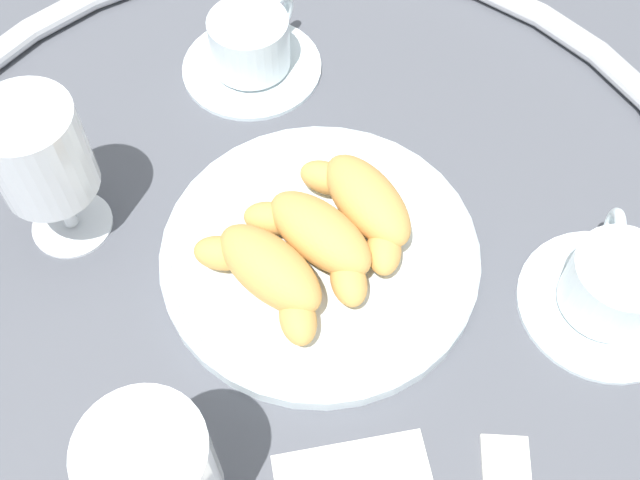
{
  "coord_description": "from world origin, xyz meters",
  "views": [
    {
      "loc": [
        -0.32,
        0.12,
        0.55
      ],
      "look_at": [
        -0.02,
        -0.01,
        0.03
      ],
      "focal_mm": 43.37,
      "sensor_mm": 36.0,
      "label": 1
    }
  ],
  "objects_px": {
    "pastry_plate": "(320,253)",
    "coffee_cup_near": "(251,48)",
    "sugar_packet": "(507,470)",
    "croissant_extra": "(267,272)",
    "croissant_small": "(317,237)",
    "juice_glass_right": "(39,157)",
    "croissant_large": "(364,203)",
    "coffee_cup_far": "(612,288)",
    "juice_glass_left": "(153,473)"
  },
  "relations": [
    {
      "from": "juice_glass_left",
      "to": "sugar_packet",
      "type": "relative_size",
      "value": 2.8
    },
    {
      "from": "croissant_small",
      "to": "juice_glass_left",
      "type": "xyz_separation_m",
      "value": [
        -0.14,
        0.17,
        0.06
      ]
    },
    {
      "from": "croissant_large",
      "to": "croissant_extra",
      "type": "height_order",
      "value": "same"
    },
    {
      "from": "coffee_cup_near",
      "to": "juice_glass_left",
      "type": "xyz_separation_m",
      "value": [
        -0.37,
        0.21,
        0.07
      ]
    },
    {
      "from": "croissant_small",
      "to": "croissant_extra",
      "type": "relative_size",
      "value": 1.0
    },
    {
      "from": "croissant_small",
      "to": "croissant_extra",
      "type": "distance_m",
      "value": 0.05
    },
    {
      "from": "juice_glass_right",
      "to": "coffee_cup_far",
      "type": "bearing_deg",
      "value": -124.78
    },
    {
      "from": "croissant_small",
      "to": "coffee_cup_near",
      "type": "relative_size",
      "value": 0.93
    },
    {
      "from": "pastry_plate",
      "to": "croissant_small",
      "type": "xyz_separation_m",
      "value": [
        -0.0,
        0.0,
        0.03
      ]
    },
    {
      "from": "croissant_extra",
      "to": "sugar_packet",
      "type": "xyz_separation_m",
      "value": [
        -0.2,
        -0.1,
        -0.03
      ]
    },
    {
      "from": "croissant_small",
      "to": "croissant_extra",
      "type": "bearing_deg",
      "value": 104.88
    },
    {
      "from": "pastry_plate",
      "to": "coffee_cup_far",
      "type": "bearing_deg",
      "value": -125.39
    },
    {
      "from": "sugar_packet",
      "to": "croissant_extra",
      "type": "bearing_deg",
      "value": 53.94
    },
    {
      "from": "coffee_cup_near",
      "to": "juice_glass_right",
      "type": "bearing_deg",
      "value": 116.84
    },
    {
      "from": "croissant_extra",
      "to": "coffee_cup_far",
      "type": "height_order",
      "value": "same"
    },
    {
      "from": "croissant_large",
      "to": "sugar_packet",
      "type": "distance_m",
      "value": 0.23
    },
    {
      "from": "croissant_extra",
      "to": "juice_glass_left",
      "type": "xyz_separation_m",
      "value": [
        -0.13,
        0.12,
        0.06
      ]
    },
    {
      "from": "juice_glass_left",
      "to": "juice_glass_right",
      "type": "relative_size",
      "value": 1.0
    },
    {
      "from": "croissant_large",
      "to": "coffee_cup_near",
      "type": "distance_m",
      "value": 0.21
    },
    {
      "from": "coffee_cup_near",
      "to": "sugar_packet",
      "type": "relative_size",
      "value": 2.72
    },
    {
      "from": "croissant_large",
      "to": "juice_glass_right",
      "type": "bearing_deg",
      "value": 64.18
    },
    {
      "from": "pastry_plate",
      "to": "juice_glass_left",
      "type": "relative_size",
      "value": 1.87
    },
    {
      "from": "pastry_plate",
      "to": "coffee_cup_near",
      "type": "bearing_deg",
      "value": -8.21
    },
    {
      "from": "juice_glass_right",
      "to": "sugar_packet",
      "type": "distance_m",
      "value": 0.41
    },
    {
      "from": "sugar_packet",
      "to": "croissant_large",
      "type": "bearing_deg",
      "value": 28.27
    },
    {
      "from": "coffee_cup_far",
      "to": "juice_glass_left",
      "type": "height_order",
      "value": "juice_glass_left"
    },
    {
      "from": "coffee_cup_far",
      "to": "juice_glass_right",
      "type": "xyz_separation_m",
      "value": [
        0.25,
        0.36,
        0.07
      ]
    },
    {
      "from": "coffee_cup_near",
      "to": "juice_glass_right",
      "type": "xyz_separation_m",
      "value": [
        -0.11,
        0.21,
        0.07
      ]
    },
    {
      "from": "juice_glass_left",
      "to": "juice_glass_right",
      "type": "bearing_deg",
      "value": 0.65
    },
    {
      "from": "juice_glass_right",
      "to": "coffee_cup_near",
      "type": "bearing_deg",
      "value": -63.16
    },
    {
      "from": "coffee_cup_near",
      "to": "coffee_cup_far",
      "type": "distance_m",
      "value": 0.39
    },
    {
      "from": "croissant_small",
      "to": "sugar_packet",
      "type": "relative_size",
      "value": 2.54
    },
    {
      "from": "croissant_small",
      "to": "juice_glass_left",
      "type": "relative_size",
      "value": 0.91
    },
    {
      "from": "croissant_extra",
      "to": "juice_glass_left",
      "type": "relative_size",
      "value": 0.91
    },
    {
      "from": "croissant_large",
      "to": "juice_glass_right",
      "type": "relative_size",
      "value": 0.97
    },
    {
      "from": "croissant_extra",
      "to": "juice_glass_right",
      "type": "height_order",
      "value": "juice_glass_right"
    },
    {
      "from": "coffee_cup_far",
      "to": "sugar_packet",
      "type": "xyz_separation_m",
      "value": [
        -0.08,
        0.14,
        -0.02
      ]
    },
    {
      "from": "coffee_cup_far",
      "to": "sugar_packet",
      "type": "distance_m",
      "value": 0.16
    },
    {
      "from": "croissant_extra",
      "to": "juice_glass_right",
      "type": "xyz_separation_m",
      "value": [
        0.13,
        0.13,
        0.06
      ]
    },
    {
      "from": "croissant_large",
      "to": "pastry_plate",
      "type": "bearing_deg",
      "value": 105.38
    },
    {
      "from": "coffee_cup_near",
      "to": "sugar_packet",
      "type": "xyz_separation_m",
      "value": [
        -0.44,
        -0.01,
        -0.02
      ]
    },
    {
      "from": "pastry_plate",
      "to": "juice_glass_right",
      "type": "distance_m",
      "value": 0.23
    },
    {
      "from": "coffee_cup_near",
      "to": "juice_glass_right",
      "type": "height_order",
      "value": "juice_glass_right"
    },
    {
      "from": "croissant_extra",
      "to": "sugar_packet",
      "type": "relative_size",
      "value": 2.55
    },
    {
      "from": "sugar_packet",
      "to": "croissant_small",
      "type": "bearing_deg",
      "value": 40.98
    },
    {
      "from": "pastry_plate",
      "to": "coffee_cup_near",
      "type": "distance_m",
      "value": 0.23
    },
    {
      "from": "croissant_large",
      "to": "juice_glass_right",
      "type": "distance_m",
      "value": 0.25
    },
    {
      "from": "croissant_small",
      "to": "juice_glass_right",
      "type": "xyz_separation_m",
      "value": [
        0.12,
        0.17,
        0.06
      ]
    },
    {
      "from": "croissant_small",
      "to": "coffee_cup_near",
      "type": "bearing_deg",
      "value": -8.89
    },
    {
      "from": "croissant_large",
      "to": "croissant_extra",
      "type": "relative_size",
      "value": 1.07
    }
  ]
}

